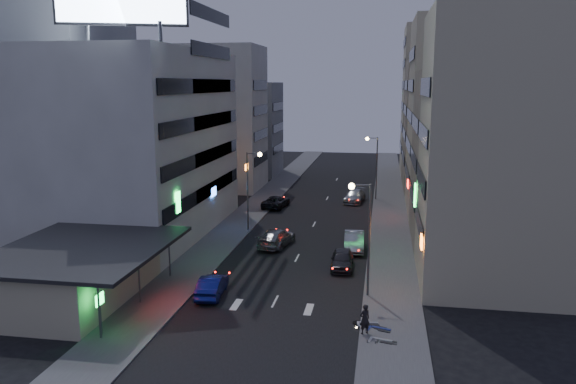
% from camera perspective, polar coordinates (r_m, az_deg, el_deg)
% --- Properties ---
extents(ground, '(180.00, 180.00, 0.00)m').
position_cam_1_polar(ground, '(35.99, -2.58, -13.40)').
color(ground, black).
rests_on(ground, ground).
extents(sidewalk_left, '(4.00, 120.00, 0.12)m').
position_cam_1_polar(sidewalk_left, '(65.51, -3.86, -2.09)').
color(sidewalk_left, '#4C4C4F').
rests_on(sidewalk_left, ground).
extents(sidewalk_right, '(4.00, 120.00, 0.12)m').
position_cam_1_polar(sidewalk_right, '(63.76, 10.28, -2.61)').
color(sidewalk_right, '#4C4C4F').
rests_on(sidewalk_right, ground).
extents(food_court, '(11.00, 13.00, 3.88)m').
position_cam_1_polar(food_court, '(41.98, -21.05, -7.63)').
color(food_court, '#AFA789').
rests_on(food_court, ground).
extents(white_building, '(14.00, 24.00, 18.00)m').
position_cam_1_polar(white_building, '(57.61, -15.11, 4.77)').
color(white_building, silver).
rests_on(white_building, ground).
extents(grey_tower, '(10.00, 14.00, 34.00)m').
position_cam_1_polar(grey_tower, '(64.22, -21.81, 12.13)').
color(grey_tower, gray).
rests_on(grey_tower, ground).
extents(shophouse_near, '(10.00, 11.00, 20.00)m').
position_cam_1_polar(shophouse_near, '(43.51, 20.18, 3.91)').
color(shophouse_near, '#AFA789').
rests_on(shophouse_near, ground).
extents(shophouse_mid, '(11.00, 12.00, 16.00)m').
position_cam_1_polar(shophouse_mid, '(55.09, 18.45, 3.27)').
color(shophouse_mid, tan).
rests_on(shophouse_mid, ground).
extents(shophouse_far, '(10.00, 14.00, 22.00)m').
position_cam_1_polar(shophouse_far, '(67.59, 16.56, 7.26)').
color(shophouse_far, '#AFA789').
rests_on(shophouse_far, ground).
extents(far_left_a, '(11.00, 10.00, 20.00)m').
position_cam_1_polar(far_left_a, '(80.40, -6.68, 7.45)').
color(far_left_a, silver).
rests_on(far_left_a, ground).
extents(far_left_b, '(12.00, 10.00, 15.00)m').
position_cam_1_polar(far_left_b, '(93.21, -4.69, 6.42)').
color(far_left_b, gray).
rests_on(far_left_b, ground).
extents(far_right_a, '(11.00, 12.00, 18.00)m').
position_cam_1_polar(far_right_a, '(82.65, 15.63, 6.52)').
color(far_right_a, tan).
rests_on(far_right_a, ground).
extents(far_right_b, '(12.00, 12.00, 24.00)m').
position_cam_1_polar(far_right_b, '(96.47, 15.19, 8.91)').
color(far_right_b, '#AFA789').
rests_on(far_right_b, ground).
extents(street_lamp_right_near, '(1.60, 0.44, 8.02)m').
position_cam_1_polar(street_lamp_right_near, '(39.19, 7.71, -3.13)').
color(street_lamp_right_near, '#595B60').
rests_on(street_lamp_right_near, sidewalk_right).
extents(street_lamp_left, '(1.60, 0.44, 8.02)m').
position_cam_1_polar(street_lamp_left, '(56.35, -3.76, 1.27)').
color(street_lamp_left, '#595B60').
rests_on(street_lamp_left, sidewalk_left).
extents(street_lamp_right_far, '(1.60, 0.44, 8.02)m').
position_cam_1_polar(street_lamp_right_far, '(72.64, 8.71, 3.35)').
color(street_lamp_right_far, '#595B60').
rests_on(street_lamp_right_far, sidewalk_right).
extents(parked_car_right_near, '(1.95, 4.50, 1.51)m').
position_cam_1_polar(parked_car_right_near, '(46.21, 5.53, -6.83)').
color(parked_car_right_near, '#2B2B30').
rests_on(parked_car_right_near, ground).
extents(parked_car_right_mid, '(2.00, 5.06, 1.64)m').
position_cam_1_polar(parked_car_right_mid, '(51.23, 6.72, -4.99)').
color(parked_car_right_mid, '#9EA2A6').
rests_on(parked_car_right_mid, ground).
extents(parked_car_left, '(3.04, 5.45, 1.44)m').
position_cam_1_polar(parked_car_left, '(68.13, -1.23, -0.99)').
color(parked_car_left, black).
rests_on(parked_car_left, ground).
extents(parked_car_right_far, '(2.86, 5.65, 1.57)m').
position_cam_1_polar(parked_car_right_far, '(71.72, 6.79, -0.41)').
color(parked_car_right_far, '#929699').
rests_on(parked_car_right_far, ground).
extents(road_car_blue, '(1.91, 4.57, 1.47)m').
position_cam_1_polar(road_car_blue, '(40.69, -7.72, -9.42)').
color(road_car_blue, navy).
rests_on(road_car_blue, ground).
extents(road_car_silver, '(3.17, 5.86, 1.61)m').
position_cam_1_polar(road_car_silver, '(52.12, -1.20, -4.66)').
color(road_car_silver, gray).
rests_on(road_car_silver, ground).
extents(person, '(0.80, 0.74, 1.84)m').
position_cam_1_polar(person, '(34.57, 7.80, -12.67)').
color(person, black).
rests_on(person, sidewalk_right).
extents(scooter_black_a, '(0.96, 1.80, 1.05)m').
position_cam_1_polar(scooter_black_a, '(34.04, 11.13, -13.91)').
color(scooter_black_a, black).
rests_on(scooter_black_a, sidewalk_right).
extents(scooter_silver_a, '(1.13, 2.11, 1.22)m').
position_cam_1_polar(scooter_silver_a, '(34.07, 10.70, -13.71)').
color(scooter_silver_a, '#A1A5A9').
rests_on(scooter_silver_a, sidewalk_right).
extents(scooter_blue, '(1.23, 2.15, 1.25)m').
position_cam_1_polar(scooter_blue, '(35.44, 10.53, -12.67)').
color(scooter_blue, navy).
rests_on(scooter_blue, sidewalk_right).
extents(scooter_black_b, '(1.36, 2.09, 1.21)m').
position_cam_1_polar(scooter_black_b, '(35.60, 10.11, -12.58)').
color(scooter_black_b, black).
rests_on(scooter_black_b, sidewalk_right).
extents(scooter_silver_b, '(0.83, 2.04, 1.21)m').
position_cam_1_polar(scooter_silver_b, '(36.31, 9.20, -12.06)').
color(scooter_silver_b, '#9A9BA1').
rests_on(scooter_silver_b, sidewalk_right).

